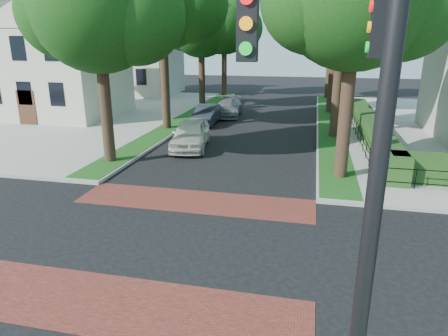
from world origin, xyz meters
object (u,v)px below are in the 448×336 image
at_px(traffic_signal, 365,124).
at_px(parked_car_front, 190,134).
at_px(parked_car_rear, 228,107).
at_px(parked_car_middle, 207,115).

distance_m(traffic_signal, parked_car_front, 17.29).
bearing_deg(traffic_signal, parked_car_rear, 106.17).
bearing_deg(parked_car_front, traffic_signal, -72.85).
relative_size(traffic_signal, parked_car_rear, 1.62).
distance_m(parked_car_front, parked_car_rear, 10.45).
height_order(parked_car_front, parked_car_middle, parked_car_front).
height_order(traffic_signal, parked_car_middle, traffic_signal).
bearing_deg(parked_car_middle, parked_car_front, -83.87).
height_order(parked_car_middle, parked_car_rear, parked_car_rear).
bearing_deg(traffic_signal, parked_car_front, 115.99).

